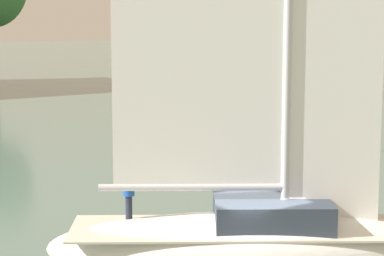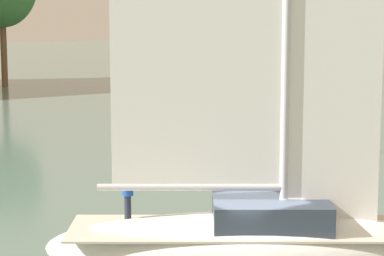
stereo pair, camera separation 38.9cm
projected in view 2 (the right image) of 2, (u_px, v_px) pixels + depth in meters
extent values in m
cylinder|color=brown|center=(4.00, 48.00, 81.14)|extent=(0.68, 0.68, 8.52)
ellipsoid|color=white|center=(250.00, 248.00, 21.62)|extent=(11.68, 9.36, 2.01)
cube|color=beige|center=(250.00, 228.00, 21.53)|extent=(10.20, 8.13, 0.06)
cube|color=#333D4C|center=(271.00, 213.00, 21.46)|extent=(4.05, 3.78, 0.83)
cylinder|color=silver|center=(190.00, 187.00, 21.35)|extent=(4.53, 3.14, 0.20)
cube|color=white|center=(336.00, 87.00, 20.92)|extent=(2.18, 1.47, 8.14)
cylinder|color=#232838|center=(128.00, 210.00, 21.86)|extent=(0.28, 0.28, 0.85)
cylinder|color=#1E4CA5|center=(127.00, 184.00, 21.75)|extent=(0.47, 0.47, 0.65)
sphere|color=tan|center=(127.00, 169.00, 21.68)|extent=(0.24, 0.24, 0.24)
ellipsoid|color=white|center=(247.00, 149.00, 40.71)|extent=(5.67, 4.14, 0.96)
ellipsoid|color=#19234C|center=(247.00, 154.00, 40.75)|extent=(5.73, 4.18, 0.11)
cube|color=silver|center=(247.00, 144.00, 40.67)|extent=(4.96, 3.59, 0.06)
cube|color=beige|center=(242.00, 140.00, 40.62)|extent=(1.91, 1.74, 0.39)
cylinder|color=silver|center=(239.00, 79.00, 40.11)|extent=(0.11, 0.11, 7.03)
cylinder|color=silver|center=(262.00, 133.00, 40.64)|extent=(2.25, 1.33, 0.10)
cylinder|color=white|center=(262.00, 132.00, 40.63)|extent=(2.06, 1.26, 0.15)
ellipsoid|color=#232328|center=(291.00, 89.00, 71.84)|extent=(5.32, 8.79, 1.45)
ellipsoid|color=#19234C|center=(290.00, 93.00, 71.90)|extent=(5.37, 8.88, 0.17)
cube|color=silver|center=(291.00, 84.00, 71.78)|extent=(4.59, 7.70, 0.06)
cube|color=beige|center=(287.00, 81.00, 71.97)|extent=(2.42, 2.83, 0.60)
cylinder|color=silver|center=(285.00, 28.00, 71.37)|extent=(0.17, 0.17, 10.64)
cylinder|color=silver|center=(302.00, 76.00, 70.95)|extent=(1.53, 3.62, 0.14)
cylinder|color=silver|center=(302.00, 75.00, 70.93)|extent=(1.47, 3.29, 0.23)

